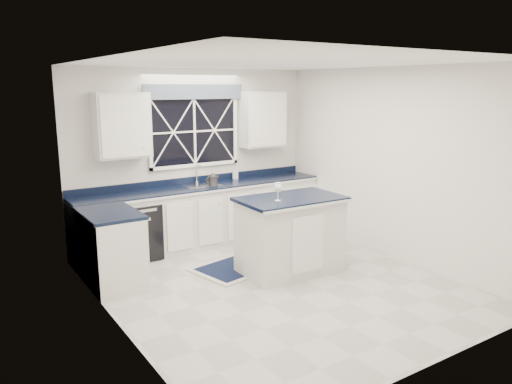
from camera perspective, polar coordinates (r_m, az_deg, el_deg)
ground at (r=6.35m, az=2.38°, el=-10.54°), size 4.50×4.50×0.00m
back_wall at (r=7.87m, az=-7.12°, el=4.01°), size 4.00×0.10×2.70m
base_cabinets at (r=7.50m, az=-7.64°, el=-3.42°), size 3.99×1.60×0.90m
countertop at (r=7.68m, az=-6.04°, el=0.58°), size 3.98×0.64×0.04m
dishwasher at (r=7.38m, az=-13.59°, el=-4.24°), size 0.60×0.58×0.82m
window at (r=7.78m, az=-7.05°, el=7.48°), size 1.65×0.09×1.26m
upper_cabinets at (r=7.66m, az=-6.66°, el=7.94°), size 3.10×0.34×0.90m
faucet at (r=7.82m, az=-6.73°, el=2.10°), size 0.05×0.20×0.30m
island at (r=6.63m, az=3.92°, el=-4.87°), size 1.39×0.86×1.01m
rug at (r=6.97m, az=-1.48°, el=-8.32°), size 1.50×1.09×0.02m
kettle at (r=7.80m, az=-4.95°, el=1.53°), size 0.25×0.17×0.17m
wine_glass at (r=6.26m, az=2.53°, el=0.44°), size 0.10×0.10×0.23m
soap_bottle at (r=8.18m, az=-2.40°, el=2.16°), size 0.11×0.11×0.19m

